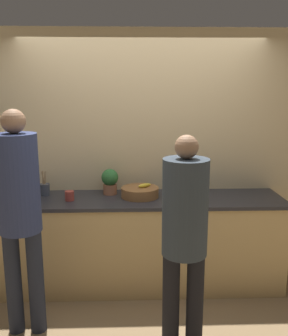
# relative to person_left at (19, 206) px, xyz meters

# --- Properties ---
(ground_plane) EXTENTS (14.00, 14.00, 0.00)m
(ground_plane) POSITION_rel_person_left_xyz_m (1.00, 0.37, -1.10)
(ground_plane) COLOR #8C704C
(wall_back) EXTENTS (5.20, 0.06, 2.60)m
(wall_back) POSITION_rel_person_left_xyz_m (1.00, 1.08, 0.20)
(wall_back) COLOR #D6BC8C
(wall_back) RESTS_ON ground_plane
(counter) EXTENTS (2.79, 0.69, 0.93)m
(counter) POSITION_rel_person_left_xyz_m (1.00, 0.75, -0.63)
(counter) COLOR tan
(counter) RESTS_ON ground_plane
(person_left) EXTENTS (0.33, 0.33, 1.85)m
(person_left) POSITION_rel_person_left_xyz_m (0.00, 0.00, 0.00)
(person_left) COLOR #232838
(person_left) RESTS_ON ground_plane
(person_center) EXTENTS (0.33, 0.33, 1.69)m
(person_center) POSITION_rel_person_left_xyz_m (1.27, -0.29, -0.10)
(person_center) COLOR black
(person_center) RESTS_ON ground_plane
(fruit_bowl) EXTENTS (0.37, 0.37, 0.14)m
(fruit_bowl) POSITION_rel_person_left_xyz_m (0.97, 0.77, -0.11)
(fruit_bowl) COLOR brown
(fruit_bowl) RESTS_ON counter
(utensil_crock) EXTENTS (0.10, 0.10, 0.25)m
(utensil_crock) POSITION_rel_person_left_xyz_m (-0.01, 0.87, -0.10)
(utensil_crock) COLOR #3D424C
(utensil_crock) RESTS_ON counter
(bottle_green) EXTENTS (0.06, 0.06, 0.26)m
(bottle_green) POSITION_rel_person_left_xyz_m (1.37, 0.72, -0.06)
(bottle_green) COLOR #236033
(bottle_green) RESTS_ON counter
(cup_white) EXTENTS (0.08, 0.08, 0.10)m
(cup_white) POSITION_rel_person_left_xyz_m (-0.26, 0.73, -0.11)
(cup_white) COLOR white
(cup_white) RESTS_ON counter
(cup_red) EXTENTS (0.09, 0.09, 0.09)m
(cup_red) POSITION_rel_person_left_xyz_m (0.28, 0.67, -0.12)
(cup_red) COLOR #A33D33
(cup_red) RESTS_ON counter
(potted_plant) EXTENTS (0.17, 0.17, 0.26)m
(potted_plant) POSITION_rel_person_left_xyz_m (0.66, 0.89, -0.02)
(potted_plant) COLOR #9E6042
(potted_plant) RESTS_ON counter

